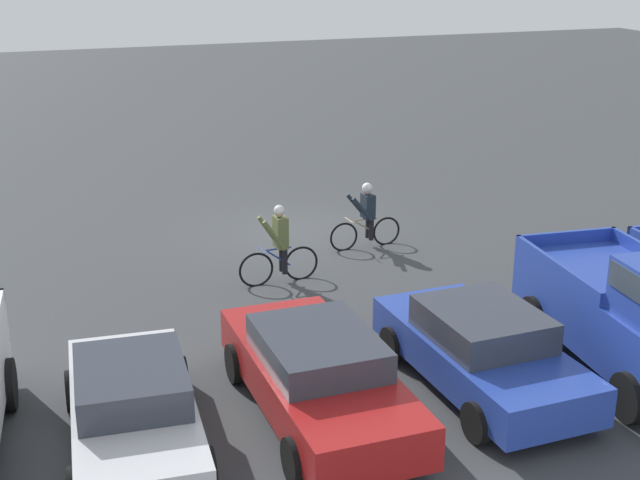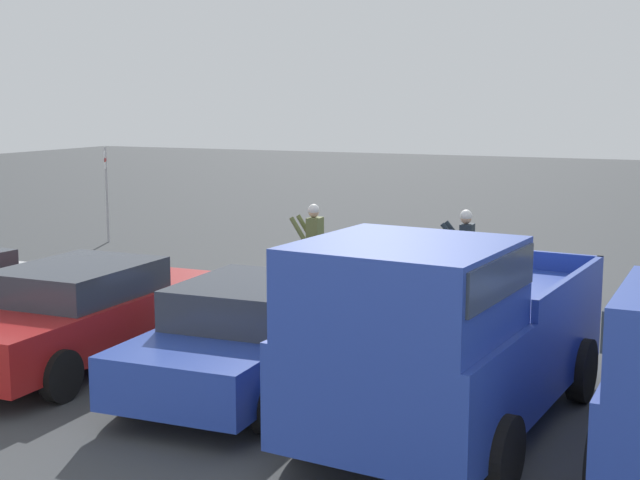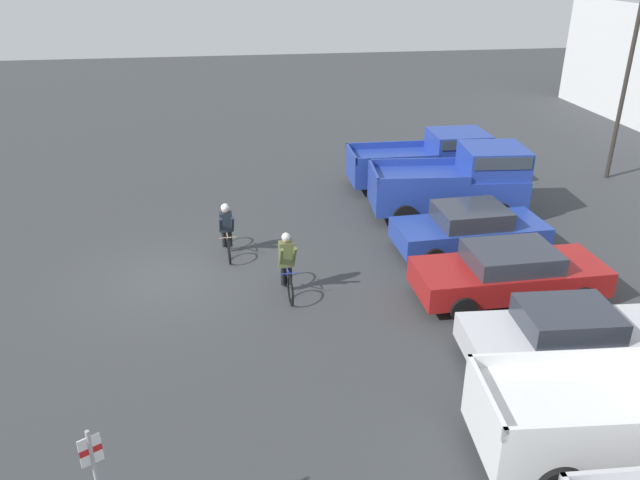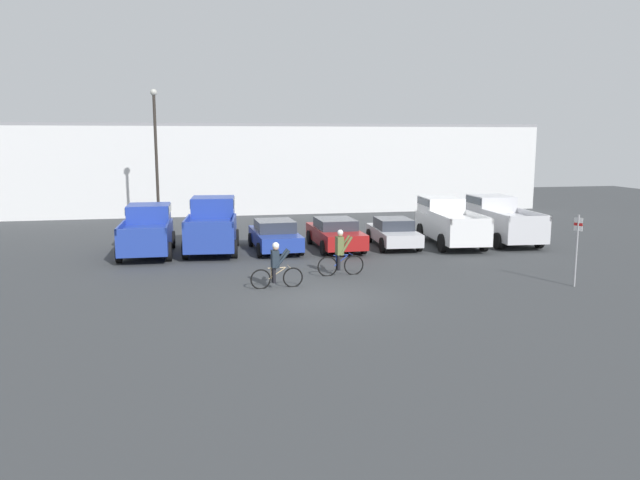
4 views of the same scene
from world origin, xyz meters
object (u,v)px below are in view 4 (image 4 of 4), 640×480
(pickup_truck_0, at_px, (148,229))
(cyclist_0, at_px, (340,253))
(sedan_1, at_px, (335,233))
(pickup_truck_2, at_px, (448,221))
(lamppost, at_px, (156,149))
(pickup_truck_1, at_px, (212,224))
(pickup_truck_3, at_px, (500,219))
(cyclist_1, at_px, (276,265))
(fire_lane_sign, at_px, (577,244))
(sedan_0, at_px, (275,235))
(sedan_2, at_px, (393,232))

(pickup_truck_0, distance_m, cyclist_0, 9.52)
(sedan_1, bearing_deg, pickup_truck_2, 2.55)
(sedan_1, xyz_separation_m, lamppost, (-8.29, 7.86, 3.72))
(pickup_truck_1, xyz_separation_m, pickup_truck_3, (13.98, -0.29, -0.08))
(pickup_truck_0, bearing_deg, lamppost, 89.17)
(pickup_truck_1, relative_size, sedan_1, 1.07)
(pickup_truck_1, bearing_deg, cyclist_1, -76.22)
(pickup_truck_2, bearing_deg, cyclist_0, -139.17)
(pickup_truck_1, height_order, sedan_1, pickup_truck_1)
(sedan_1, distance_m, pickup_truck_2, 5.66)
(pickup_truck_1, relative_size, cyclist_1, 2.81)
(fire_lane_sign, bearing_deg, pickup_truck_0, 147.56)
(pickup_truck_0, xyz_separation_m, pickup_truck_3, (16.81, -0.14, 0.04))
(pickup_truck_2, distance_m, cyclist_0, 8.88)
(pickup_truck_2, xyz_separation_m, fire_lane_sign, (0.80, -9.14, 0.38))
(pickup_truck_0, relative_size, lamppost, 0.66)
(sedan_1, relative_size, fire_lane_sign, 1.94)
(sedan_1, height_order, cyclist_0, cyclist_0)
(sedan_1, relative_size, cyclist_1, 2.64)
(sedan_0, height_order, cyclist_1, cyclist_1)
(sedan_1, xyz_separation_m, fire_lane_sign, (6.43, -8.89, 0.78))
(pickup_truck_1, relative_size, pickup_truck_2, 0.90)
(pickup_truck_0, xyz_separation_m, sedan_0, (5.59, -0.51, -0.37))
(sedan_0, relative_size, fire_lane_sign, 1.79)
(pickup_truck_2, bearing_deg, cyclist_1, -141.95)
(pickup_truck_0, xyz_separation_m, pickup_truck_2, (14.03, -0.28, 0.04))
(sedan_0, relative_size, cyclist_1, 2.44)
(pickup_truck_3, height_order, lamppost, lamppost)
(pickup_truck_0, bearing_deg, sedan_2, -2.74)
(sedan_1, distance_m, fire_lane_sign, 11.00)
(sedan_2, height_order, cyclist_0, cyclist_0)
(pickup_truck_1, relative_size, pickup_truck_3, 0.94)
(sedan_0, height_order, cyclist_0, cyclist_0)
(pickup_truck_1, bearing_deg, pickup_truck_3, -1.19)
(sedan_2, bearing_deg, cyclist_1, -132.62)
(sedan_0, distance_m, lamppost, 10.27)
(pickup_truck_1, xyz_separation_m, cyclist_1, (1.89, -7.71, -0.40))
(sedan_2, distance_m, cyclist_0, 6.77)
(cyclist_0, bearing_deg, sedan_0, 107.18)
(cyclist_0, xyz_separation_m, cyclist_1, (-2.59, -1.48, -0.05))
(sedan_2, distance_m, fire_lane_sign, 9.63)
(sedan_0, bearing_deg, pickup_truck_0, 174.82)
(pickup_truck_1, distance_m, pickup_truck_3, 13.99)
(sedan_2, bearing_deg, pickup_truck_3, 3.98)
(sedan_0, height_order, sedan_2, sedan_0)
(cyclist_0, relative_size, lamppost, 0.23)
(pickup_truck_0, xyz_separation_m, sedan_2, (11.19, -0.54, -0.39))
(sedan_1, bearing_deg, cyclist_0, -100.98)
(lamppost, bearing_deg, pickup_truck_2, -28.67)
(fire_lane_sign, bearing_deg, sedan_2, 112.23)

